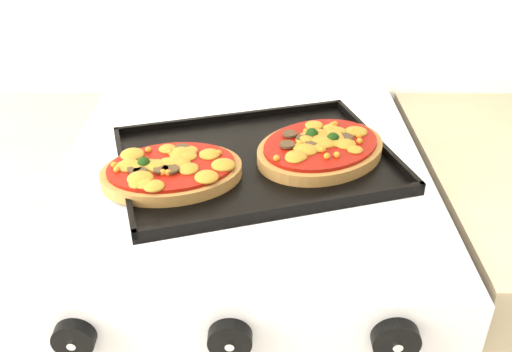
{
  "coord_description": "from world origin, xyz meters",
  "views": [
    {
      "loc": [
        0.02,
        0.89,
        1.37
      ],
      "look_at": [
        0.01,
        1.63,
        0.92
      ],
      "focal_mm": 40.0,
      "sensor_mm": 36.0,
      "label": 1
    }
  ],
  "objects_px": {
    "baking_tray": "(256,159)",
    "pizza_left": "(172,169)",
    "stove": "(245,352)",
    "pizza_right": "(321,147)"
  },
  "relations": [
    {
      "from": "baking_tray",
      "to": "pizza_left",
      "type": "xyz_separation_m",
      "value": [
        -0.13,
        -0.06,
        0.01
      ]
    },
    {
      "from": "stove",
      "to": "pizza_right",
      "type": "height_order",
      "value": "pizza_right"
    },
    {
      "from": "pizza_left",
      "to": "pizza_right",
      "type": "bearing_deg",
      "value": 16.88
    },
    {
      "from": "baking_tray",
      "to": "pizza_right",
      "type": "distance_m",
      "value": 0.1
    },
    {
      "from": "baking_tray",
      "to": "pizza_left",
      "type": "relative_size",
      "value": 1.99
    },
    {
      "from": "pizza_left",
      "to": "pizza_right",
      "type": "distance_m",
      "value": 0.24
    },
    {
      "from": "stove",
      "to": "baking_tray",
      "type": "relative_size",
      "value": 2.16
    },
    {
      "from": "stove",
      "to": "pizza_left",
      "type": "distance_m",
      "value": 0.5
    },
    {
      "from": "stove",
      "to": "pizza_right",
      "type": "bearing_deg",
      "value": -2.06
    },
    {
      "from": "stove",
      "to": "baking_tray",
      "type": "height_order",
      "value": "baking_tray"
    }
  ]
}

